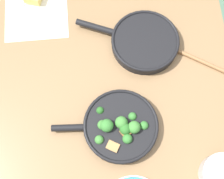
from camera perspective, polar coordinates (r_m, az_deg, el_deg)
The scene contains 7 objects.
ground_plane at distance 1.90m, azimuth -0.00°, elevation -7.49°, with size 14.00×14.00×0.00m, color #51755B.
dining_table_red at distance 1.25m, azimuth -0.00°, elevation -1.38°, with size 1.35×0.95×0.74m.
skillet_broccoli at distance 1.12m, azimuth 1.46°, elevation -6.78°, with size 0.27×0.38×0.08m.
skillet_eggs at distance 1.24m, azimuth 5.88°, elevation 8.67°, with size 0.27×0.40×0.05m.
wooden_spoon at distance 1.26m, azimuth 12.53°, elevation 6.70°, with size 0.23×0.36×0.02m.
parchment_sheet at distance 1.39m, azimuth -13.68°, elevation 14.76°, with size 0.34×0.27×0.00m.
prep_bowl_steel at distance 1.15m, azimuth 19.44°, elevation -14.51°, with size 0.14×0.14×0.06m.
Camera 1 is at (0.38, -0.02, 1.86)m, focal length 50.00 mm.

